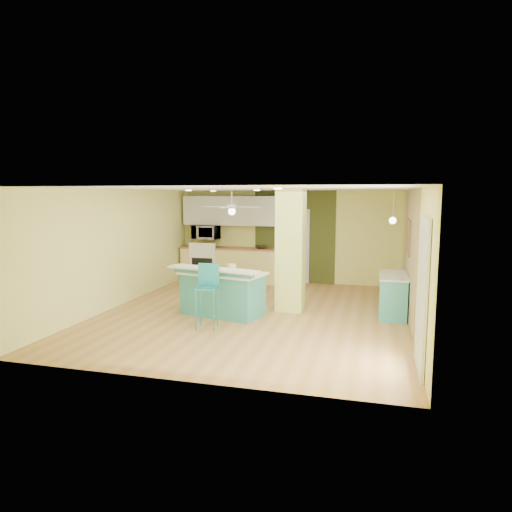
% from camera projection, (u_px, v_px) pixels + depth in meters
% --- Properties ---
extents(floor, '(6.00, 7.00, 0.01)m').
position_uv_depth(floor, '(254.00, 314.00, 9.24)').
color(floor, '#A47739').
rests_on(floor, ground).
extents(ceiling, '(6.00, 7.00, 0.01)m').
position_uv_depth(ceiling, '(254.00, 189.00, 8.90)').
color(ceiling, white).
rests_on(ceiling, wall_back).
extents(wall_back, '(6.00, 0.01, 2.50)m').
position_uv_depth(wall_back, '(287.00, 237.00, 12.43)').
color(wall_back, '#E3E279').
rests_on(wall_back, floor).
extents(wall_front, '(6.00, 0.01, 2.50)m').
position_uv_depth(wall_front, '(181.00, 286.00, 5.71)').
color(wall_front, '#E3E279').
rests_on(wall_front, floor).
extents(wall_left, '(0.01, 7.00, 2.50)m').
position_uv_depth(wall_left, '(120.00, 248.00, 9.83)').
color(wall_left, '#E3E279').
rests_on(wall_left, floor).
extents(wall_right, '(0.01, 7.00, 2.50)m').
position_uv_depth(wall_right, '(413.00, 258.00, 8.31)').
color(wall_right, '#E3E279').
rests_on(wall_right, floor).
extents(wood_panel, '(0.02, 3.40, 2.50)m').
position_uv_depth(wood_panel, '(410.00, 254.00, 8.88)').
color(wood_panel, olive).
rests_on(wood_panel, floor).
extents(olive_accent, '(2.20, 0.02, 2.50)m').
position_uv_depth(olive_accent, '(294.00, 237.00, 12.36)').
color(olive_accent, '#3F461C').
rests_on(olive_accent, floor).
extents(interior_door, '(0.82, 0.05, 2.00)m').
position_uv_depth(interior_door, '(294.00, 246.00, 12.37)').
color(interior_door, silver).
rests_on(interior_door, floor).
extents(french_door, '(0.04, 1.08, 2.10)m').
position_uv_depth(french_door, '(422.00, 295.00, 6.14)').
color(french_door, silver).
rests_on(french_door, floor).
extents(column, '(0.55, 0.55, 2.50)m').
position_uv_depth(column, '(291.00, 250.00, 9.38)').
color(column, '#CBDA65').
rests_on(column, floor).
extents(kitchen_run, '(3.25, 0.63, 0.94)m').
position_uv_depth(kitchen_run, '(239.00, 265.00, 12.57)').
color(kitchen_run, '#E9D97A').
rests_on(kitchen_run, floor).
extents(stove, '(0.76, 0.66, 1.08)m').
position_uv_depth(stove, '(206.00, 264.00, 12.80)').
color(stove, white).
rests_on(stove, floor).
extents(upper_cabinets, '(3.20, 0.34, 0.80)m').
position_uv_depth(upper_cabinets, '(240.00, 211.00, 12.48)').
color(upper_cabinets, silver).
rests_on(upper_cabinets, wall_back).
extents(microwave, '(0.70, 0.48, 0.39)m').
position_uv_depth(microwave, '(206.00, 232.00, 12.69)').
color(microwave, white).
rests_on(microwave, wall_back).
extents(ceiling_fan, '(1.41, 1.41, 0.61)m').
position_uv_depth(ceiling_fan, '(232.00, 207.00, 11.15)').
color(ceiling_fan, silver).
rests_on(ceiling_fan, ceiling).
extents(pendant_lamp, '(0.14, 0.14, 0.69)m').
position_uv_depth(pendant_lamp, '(393.00, 220.00, 9.03)').
color(pendant_lamp, silver).
rests_on(pendant_lamp, ceiling).
extents(wall_decor, '(0.03, 0.90, 0.70)m').
position_uv_depth(wall_decor, '(408.00, 237.00, 9.04)').
color(wall_decor, brown).
rests_on(wall_decor, wood_panel).
extents(peninsula, '(1.92, 1.34, 1.00)m').
position_uv_depth(peninsula, '(222.00, 292.00, 9.09)').
color(peninsula, teal).
rests_on(peninsula, floor).
extents(bar_stool, '(0.42, 0.42, 1.16)m').
position_uv_depth(bar_stool, '(208.00, 285.00, 8.19)').
color(bar_stool, teal).
rests_on(bar_stool, floor).
extents(side_counter, '(0.54, 1.27, 0.82)m').
position_uv_depth(side_counter, '(393.00, 295.00, 9.07)').
color(side_counter, teal).
rests_on(side_counter, floor).
extents(fruit_bowl, '(0.40, 0.40, 0.08)m').
position_uv_depth(fruit_bowl, '(261.00, 247.00, 12.33)').
color(fruit_bowl, '#332215').
rests_on(fruit_bowl, kitchen_run).
extents(canister, '(0.17, 0.17, 0.15)m').
position_uv_depth(canister, '(232.00, 268.00, 9.10)').
color(canister, gold).
rests_on(canister, peninsula).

